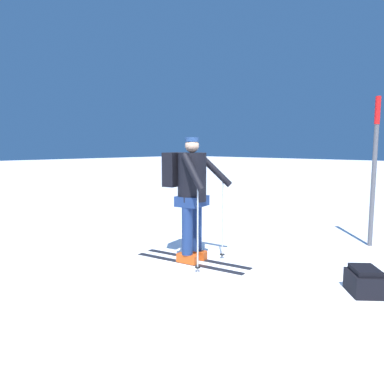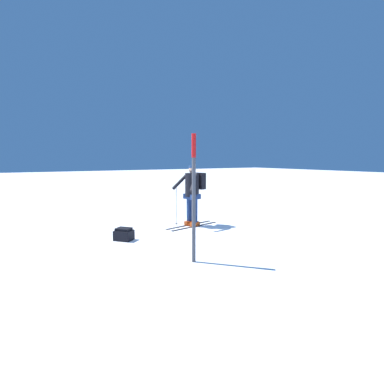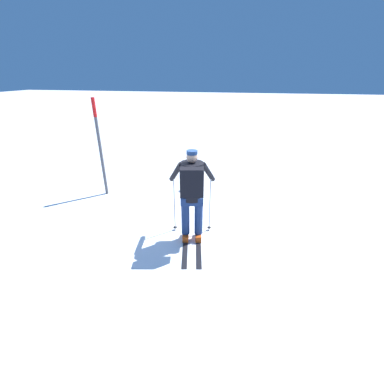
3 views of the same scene
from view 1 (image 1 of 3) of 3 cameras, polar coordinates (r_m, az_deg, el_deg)
ground_plane at (r=5.10m, az=4.54°, el=-11.39°), size 80.00×80.00×0.00m
skier at (r=5.14m, az=-0.30°, el=0.57°), size 0.86×1.72×1.72m
dropped_backpack at (r=4.61m, az=24.80°, el=-12.25°), size 0.51×0.51×0.30m
trail_marker at (r=6.60m, az=26.07°, el=4.29°), size 0.08×0.08×2.38m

